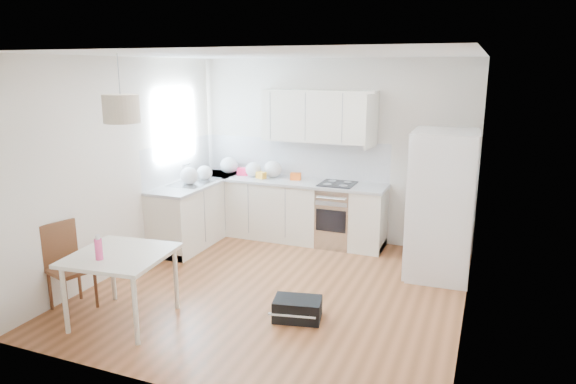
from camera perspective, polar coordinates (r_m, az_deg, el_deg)
The scene contains 29 objects.
floor at distance 6.20m, azimuth -1.26°, elevation -10.77°, with size 4.20×4.20×0.00m, color brown.
ceiling at distance 5.65m, azimuth -1.41°, elevation 15.02°, with size 4.20×4.20×0.00m, color white.
wall_back at distance 7.72m, azimuth 4.81°, elevation 4.57°, with size 4.20×4.20×0.00m, color silver.
wall_left at distance 6.86m, azimuth -17.70°, elevation 2.82°, with size 4.20×4.20×0.00m, color silver.
wall_right at distance 5.34m, azimuth 19.90°, elevation -0.35°, with size 4.20×4.20×0.00m, color silver.
window_glassblock at distance 7.71m, azimuth -12.43°, elevation 7.29°, with size 0.02×1.00×1.00m, color #BFE0F9.
cabinets_back at distance 7.83m, azimuth -0.17°, elevation -2.06°, with size 3.00×0.60×0.88m, color white.
cabinets_left at distance 7.85m, azimuth -9.99°, elevation -2.26°, with size 0.60×1.80×0.88m, color white.
counter_back at distance 7.72m, azimuth -0.17°, elevation 1.22°, with size 3.02×0.64×0.04m, color #A9ACAE.
counter_left at distance 7.73m, azimuth -10.13°, elevation 1.02°, with size 0.64×1.82×0.04m, color #A9ACAE.
backsplash_back at distance 7.93m, azimuth 0.62°, elevation 3.84°, with size 3.00×0.01×0.58m, color white.
backsplash_left at distance 7.83m, azimuth -12.06°, elevation 3.40°, with size 0.01×1.80×0.58m, color white.
upper_cabinets at distance 7.55m, azimuth 3.43°, elevation 8.40°, with size 1.70×0.32×0.75m, color white.
range_oven at distance 7.58m, azimuth 5.45°, elevation -2.67°, with size 0.50×0.61×0.88m, color #B0B3B5, non-canonical shape.
sink at distance 7.69m, azimuth -10.33°, elevation 1.05°, with size 0.50×0.80×0.16m, color #B0B3B5, non-canonical shape.
refrigerator at distance 6.64m, azimuth 16.80°, elevation -1.33°, with size 0.87×0.92×1.83m, color white, non-canonical shape.
dining_table at distance 5.52m, azimuth -18.09°, elevation -7.27°, with size 1.02×1.02×0.74m.
dining_chair at distance 6.04m, azimuth -22.99°, elevation -7.76°, with size 0.40×0.40×0.95m, color #502918, non-canonical shape.
drink_bottle at distance 5.35m, azimuth -20.31°, elevation -5.77°, with size 0.07×0.07×0.25m, color #E03E79.
gym_bag at distance 5.49m, azimuth 1.06°, elevation -12.88°, with size 0.49×0.32×0.23m, color black.
pendant_lamp at distance 5.25m, azimuth -18.05°, elevation 8.79°, with size 0.35×0.35×0.27m, color #C4B196.
grocery_bag_a at distance 8.21m, azimuth -6.57°, elevation 2.96°, with size 0.29×0.25×0.26m, color white.
grocery_bag_b at distance 7.92m, azimuth -3.86°, elevation 2.50°, with size 0.25×0.21×0.23m, color white.
grocery_bag_c at distance 7.89m, azimuth -1.70°, elevation 2.58°, with size 0.28×0.24×0.26m, color white.
grocery_bag_d at distance 7.80m, azimuth -9.25°, elevation 2.13°, with size 0.24×0.20×0.22m, color white.
grocery_bag_e at distance 7.54m, azimuth -10.90°, elevation 1.79°, with size 0.28×0.23×0.25m, color white.
snack_orange at distance 7.70m, azimuth 0.86°, elevation 1.74°, with size 0.16×0.10×0.11m, color #DD5213.
snack_yellow at distance 7.81m, azimuth -3.01°, elevation 1.88°, with size 0.15×0.09×0.10m, color orange.
snack_red at distance 8.07m, azimuth -5.02°, elevation 2.28°, with size 0.17×0.11×0.12m, color red.
Camera 1 is at (2.22, -5.19, 2.57)m, focal length 32.00 mm.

